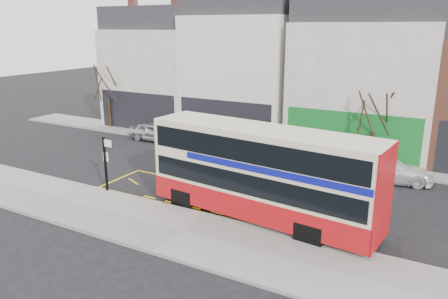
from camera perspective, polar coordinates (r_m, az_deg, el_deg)
The scene contains 15 objects.
ground at distance 20.20m, azimuth -1.62°, elevation -8.39°, with size 120.00×120.00×0.00m, color black.
pavement at distance 18.43m, azimuth -5.35°, elevation -10.70°, with size 40.00×4.00×0.15m, color gray.
kerb at distance 19.88m, azimuth -2.18°, elevation -8.57°, with size 40.00×0.15×0.15m, color gray.
far_pavement at distance 29.59m, azimuth 9.32°, elevation -0.49°, with size 50.00×3.00×0.15m, color gray.
road_markings at distance 21.48m, azimuth 0.57°, elevation -6.85°, with size 14.00×3.40×0.01m, color yellow, non-canonical shape.
terrace_far_left at distance 38.57m, azimuth -7.66°, elevation 10.54°, with size 8.00×8.01×10.80m.
terrace_left at distance 34.37m, azimuth 3.28°, elevation 10.86°, with size 8.00×8.01×11.80m.
terrace_green_shop at distance 31.53m, azimuth 18.34°, elevation 9.19°, with size 9.00×8.01×11.30m.
double_decker_bus at distance 18.93m, azimuth 5.10°, elevation -3.03°, with size 10.60×3.44×4.16m.
bus_stop_post at distance 22.72m, azimuth -15.16°, elevation -1.17°, with size 0.70×0.13×2.82m.
car_silver at distance 32.95m, azimuth -9.04°, elevation 2.29°, with size 1.60×3.98×1.36m, color #BABBBF.
car_grey at distance 27.65m, azimuth 4.66°, elevation -0.04°, with size 1.58×4.53×1.49m, color #383B3F.
car_white at distance 25.64m, azimuth 20.53°, elevation -2.44°, with size 1.93×4.75×1.38m, color white.
street_tree_left at distance 37.33m, azimuth -15.07°, elevation 9.60°, with size 3.11×3.11×6.71m.
street_tree_right at distance 27.23m, azimuth 19.19°, elevation 5.96°, with size 2.74×2.74×5.91m.
Camera 1 is at (9.47, -15.81, 8.29)m, focal length 35.00 mm.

